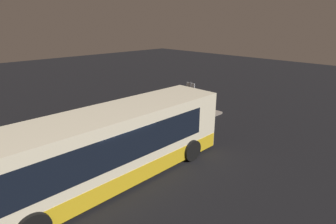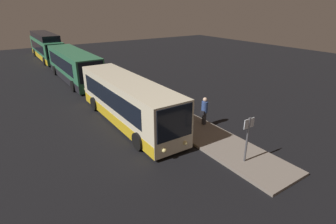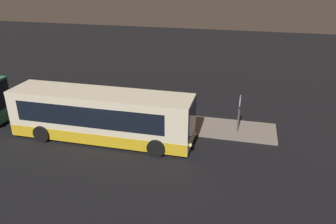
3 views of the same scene
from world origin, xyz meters
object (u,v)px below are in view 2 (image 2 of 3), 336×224
object	(u,v)px
bus_second	(74,66)
bus_third	(47,48)
passenger_boarding	(204,110)
suitcase	(176,118)
bus_lead	(127,101)
passenger_waiting	(168,109)
sign_post	(248,134)

from	to	relation	value
bus_second	bus_third	distance (m)	13.91
passenger_boarding	suitcase	size ratio (longest dim) A/B	2.15
bus_lead	passenger_waiting	bearing A→B (deg)	46.03
bus_lead	bus_third	distance (m)	26.65
bus_lead	bus_second	xyz separation A→B (m)	(-12.75, 0.00, 0.04)
bus_third	suitcase	distance (m)	28.90
passenger_boarding	passenger_waiting	world-z (taller)	passenger_boarding
passenger_boarding	suitcase	distance (m)	1.96
bus_lead	bus_second	size ratio (longest dim) A/B	0.94
bus_lead	passenger_boarding	bearing A→B (deg)	47.80
passenger_boarding	passenger_waiting	xyz separation A→B (m)	(-1.52, -1.80, -0.06)
bus_lead	passenger_waiting	distance (m)	2.75
passenger_boarding	passenger_waiting	distance (m)	2.36
bus_lead	bus_third	bearing A→B (deg)	180.00
bus_third	passenger_waiting	size ratio (longest dim) A/B	7.01
bus_third	passenger_boarding	world-z (taller)	bus_third
bus_third	sign_post	bearing A→B (deg)	4.23
passenger_boarding	sign_post	size ratio (longest dim) A/B	0.78
sign_post	bus_lead	bearing A→B (deg)	-162.01
bus_second	passenger_boarding	world-z (taller)	bus_second
passenger_waiting	passenger_boarding	bearing A→B (deg)	149.64
bus_lead	sign_post	bearing A→B (deg)	17.99
bus_lead	passenger_boarding	xyz separation A→B (m)	(3.41, 3.76, -0.33)
bus_third	passenger_waiting	world-z (taller)	bus_third
bus_lead	bus_third	size ratio (longest dim) A/B	0.90
bus_second	bus_third	xyz separation A→B (m)	(-13.91, -0.00, 0.14)
bus_lead	bus_second	world-z (taller)	bus_second
bus_lead	sign_post	world-z (taller)	bus_lead
bus_third	suitcase	size ratio (longest dim) A/B	14.27
passenger_waiting	suitcase	bearing A→B (deg)	163.44
suitcase	sign_post	world-z (taller)	sign_post
passenger_waiting	sign_post	bearing A→B (deg)	105.51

